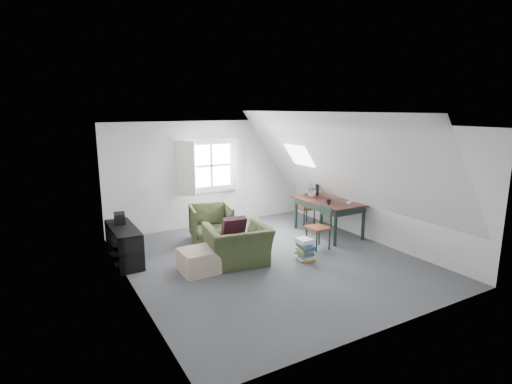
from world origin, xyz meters
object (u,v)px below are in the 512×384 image
armchair_near (238,264)px  armchair_far (212,240)px  dining_chair_far (306,208)px  media_shelf (125,247)px  magazine_stack (305,250)px  dining_table (329,205)px  ottoman (199,261)px  dining_chair_near (320,227)px

armchair_near → armchair_far: (0.10, 1.44, 0.00)m
dining_chair_far → armchair_near: bearing=18.0°
media_shelf → armchair_near: bearing=-32.6°
armchair_near → armchair_far: 1.44m
armchair_far → magazine_stack: 2.20m
dining_table → media_shelf: 4.39m
ottoman → dining_chair_near: dining_chair_near is taller
dining_table → dining_chair_far: dining_chair_far is taller
armchair_near → dining_table: dining_table is taller
dining_table → dining_chair_near: bearing=-135.1°
magazine_stack → ottoman: bearing=166.4°
ottoman → dining_chair_near: bearing=-1.8°
media_shelf → ottoman: bearing=-48.2°
dining_table → ottoman: bearing=-166.0°
dining_chair_near → media_shelf: size_ratio=0.66×
armchair_far → magazine_stack: magazine_stack is taller
dining_chair_far → magazine_stack: dining_chair_far is taller
ottoman → dining_chair_far: 3.65m
dining_table → dining_chair_far: size_ratio=1.93×
armchair_near → dining_chair_near: size_ratio=1.28×
dining_chair_far → media_shelf: (-4.37, -0.33, -0.12)m
armchair_near → ottoman: size_ratio=1.83×
ottoman → armchair_far: bearing=59.2°
dining_chair_far → magazine_stack: bearing=42.3°
ottoman → magazine_stack: magazine_stack is taller
armchair_far → ottoman: 1.69m
dining_chair_far → media_shelf: dining_chair_far is taller
armchair_near → armchair_far: size_ratio=1.28×
ottoman → dining_chair_near: (2.57, -0.08, 0.25)m
armchair_far → dining_chair_near: 2.33m
armchair_near → dining_chair_near: (1.81, -0.08, 0.45)m
armchair_far → media_shelf: media_shelf is taller
armchair_far → dining_chair_far: bearing=12.0°
armchair_near → dining_chair_far: size_ratio=1.36×
dining_table → armchair_near: bearing=-163.3°
media_shelf → magazine_stack: 3.33m
ottoman → armchair_near: bearing=0.2°
armchair_near → media_shelf: size_ratio=0.85×
armchair_far → ottoman: ottoman is taller
dining_table → magazine_stack: (-1.40, -1.04, -0.47)m
armchair_far → dining_chair_near: bearing=-29.2°
armchair_near → magazine_stack: (1.17, -0.47, 0.21)m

